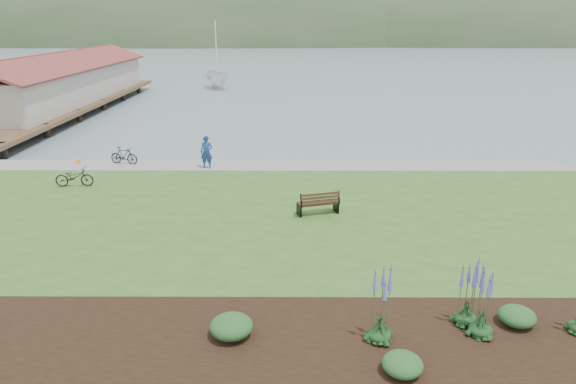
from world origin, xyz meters
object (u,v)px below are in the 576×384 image
park_bench (319,203)px  person (206,150)px  bicycle_a (74,177)px  sailboat (218,88)px

park_bench → person: bearing=113.3°
bicycle_a → sailboat: 40.94m
person → sailboat: (-4.53, 37.67, -1.48)m
bicycle_a → sailboat: size_ratio=0.07×
park_bench → bicycle_a: size_ratio=1.00×
bicycle_a → person: bearing=-66.8°
park_bench → person: size_ratio=0.85×
park_bench → sailboat: 45.88m
sailboat → park_bench: bearing=-99.9°
park_bench → bicycle_a: bearing=146.0°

